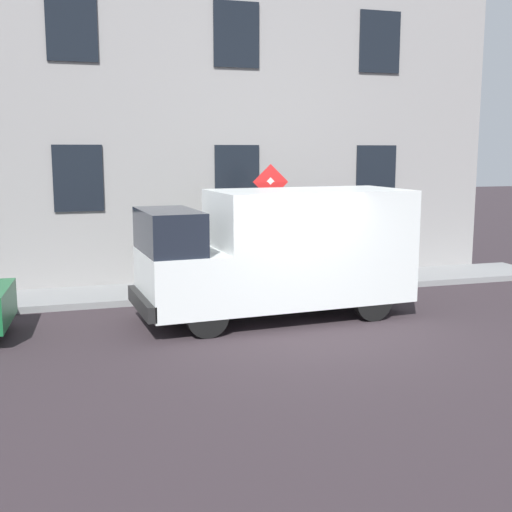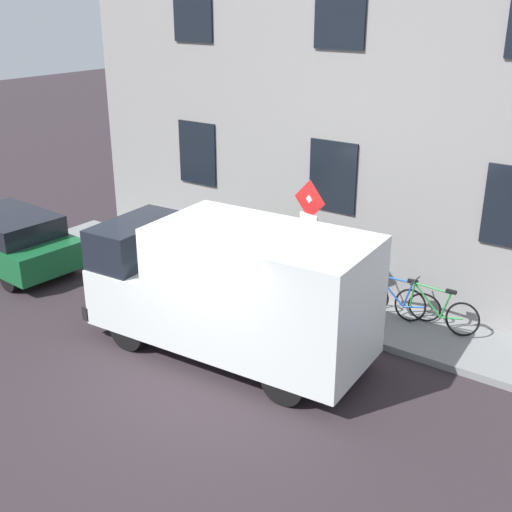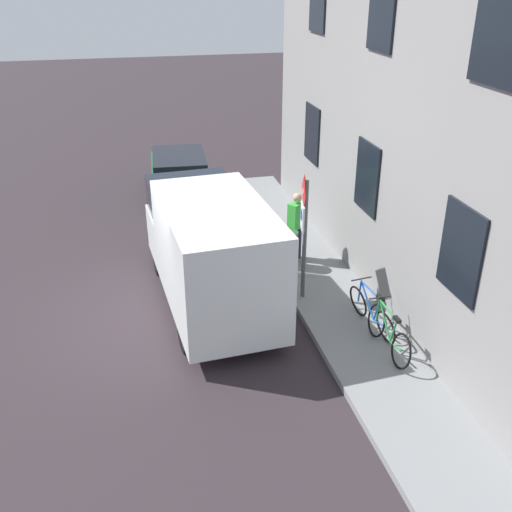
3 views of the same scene
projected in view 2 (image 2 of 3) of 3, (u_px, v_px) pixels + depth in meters
name	position (u px, v px, depth m)	size (l,w,h in m)	color
ground_plane	(197.00, 380.00, 11.27)	(80.00, 80.00, 0.00)	#2E262A
sidewalk_slab	(308.00, 301.00, 14.00)	(1.74, 15.51, 0.14)	gray
building_facade	(345.00, 102.00, 13.41)	(0.75, 13.51, 8.25)	gray
sign_post_stacked	(309.00, 230.00, 12.60)	(0.19, 0.55, 2.70)	#474C47
delivery_van	(233.00, 288.00, 11.61)	(2.35, 5.45, 2.50)	silver
parked_hatchback	(8.00, 238.00, 15.69)	(2.03, 4.11, 1.38)	#15592E
bicycle_green	(436.00, 310.00, 12.63)	(0.46, 1.71, 0.89)	black
bicycle_blue	(398.00, 300.00, 13.05)	(0.48, 1.72, 0.89)	black
pedestrian	(248.00, 247.00, 14.22)	(0.48, 0.43, 1.72)	#262B47
litter_bin	(253.00, 275.00, 13.99)	(0.44, 0.44, 0.90)	#2D5133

